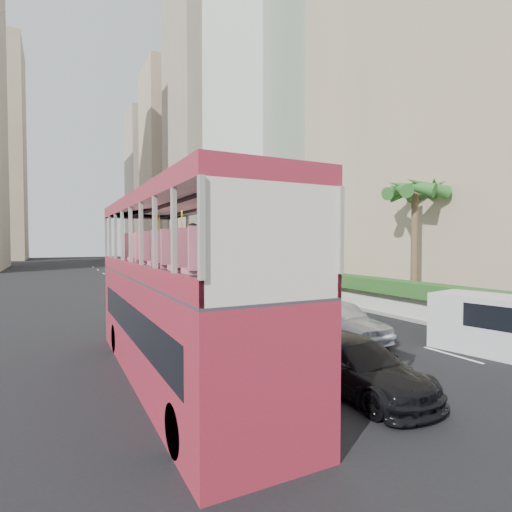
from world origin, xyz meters
TOP-DOWN VIEW (x-y plane):
  - ground_plane at (0.00, 0.00)m, footprint 200.00×200.00m
  - double_decker_bus at (-6.00, 0.00)m, footprint 2.50×11.00m
  - car_silver_lane_a at (-2.02, 0.81)m, footprint 1.48×4.13m
  - car_silver_lane_b at (0.84, 1.48)m, footprint 2.00×4.63m
  - car_black at (-2.27, -3.04)m, footprint 1.96×4.63m
  - van_asset at (0.71, 16.84)m, footprint 2.36×4.38m
  - minibus_near at (1.37, 6.03)m, footprint 3.39×6.68m
  - minibus_far at (4.14, 11.66)m, footprint 2.37×6.90m
  - panel_van_far at (3.99, 22.75)m, footprint 2.57×5.37m
  - sidewalk at (9.00, 25.00)m, footprint 6.00×120.00m
  - kerb_wall at (6.20, 14.00)m, footprint 0.30×44.00m
  - hedge at (6.20, 14.00)m, footprint 1.10×44.00m
  - palm_tree at (7.80, 4.00)m, footprint 0.36×0.36m
  - shell_station at (10.00, 23.00)m, footprint 6.50×8.00m
  - tower_stripe at (18.00, 34.00)m, footprint 16.00×18.00m
  - tower_mid at (18.00, 58.00)m, footprint 16.00×16.00m
  - tower_far_a at (17.00, 82.00)m, footprint 14.00×14.00m
  - tower_far_b at (17.00, 104.00)m, footprint 14.00×14.00m

SIDE VIEW (x-z plane):
  - ground_plane at x=0.00m, z-range 0.00..0.00m
  - car_silver_lane_a at x=-2.02m, z-range -0.68..0.68m
  - car_silver_lane_b at x=0.84m, z-range -0.78..0.78m
  - car_black at x=-2.27m, z-range -0.67..0.67m
  - van_asset at x=0.71m, z-range -0.58..0.58m
  - sidewalk at x=9.00m, z-range 0.00..0.18m
  - kerb_wall at x=6.20m, z-range 0.18..1.18m
  - panel_van_far at x=3.99m, z-range 0.00..2.08m
  - minibus_near at x=1.37m, z-range 0.00..2.83m
  - minibus_far at x=4.14m, z-range 0.00..3.05m
  - hedge at x=6.20m, z-range 1.18..1.88m
  - double_decker_bus at x=-6.00m, z-range 0.00..5.06m
  - shell_station at x=10.00m, z-range 0.00..5.50m
  - palm_tree at x=7.80m, z-range 0.18..6.58m
  - tower_far_b at x=17.00m, z-range 0.00..40.00m
  - tower_far_a at x=17.00m, z-range 0.00..44.00m
  - tower_mid at x=18.00m, z-range 0.00..50.00m
  - tower_stripe at x=18.00m, z-range 0.00..58.00m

